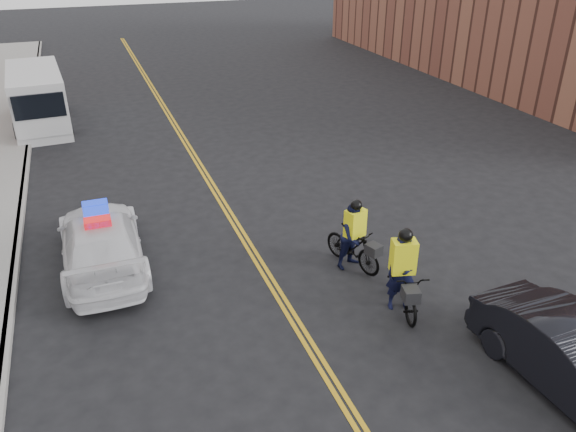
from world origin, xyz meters
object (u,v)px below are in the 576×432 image
(police_cruiser, at_px, (101,241))
(cyclist_far, at_px, (354,241))
(cyclist_near, at_px, (401,281))
(cargo_van, at_px, (38,100))
(dark_sedan, at_px, (576,360))

(police_cruiser, xyz_separation_m, cyclist_far, (6.06, -2.26, 0.02))
(cyclist_near, relative_size, cyclist_far, 1.14)
(cyclist_near, bearing_deg, cargo_van, 129.62)
(police_cruiser, distance_m, cyclist_far, 6.47)
(cargo_van, xyz_separation_m, cyclist_near, (7.94, -17.08, -0.47))
(cyclist_near, xyz_separation_m, cyclist_far, (-0.20, 1.98, 0.03))
(cargo_van, height_order, cyclist_near, cargo_van)
(police_cruiser, height_order, cyclist_far, cyclist_far)
(cyclist_far, bearing_deg, dark_sedan, -89.57)
(cyclist_near, distance_m, cyclist_far, 1.99)
(police_cruiser, xyz_separation_m, dark_sedan, (7.96, -7.66, -0.01))
(dark_sedan, distance_m, cyclist_far, 5.73)
(police_cruiser, bearing_deg, cyclist_near, 145.89)
(police_cruiser, xyz_separation_m, cargo_van, (-1.68, 12.85, 0.46))
(dark_sedan, bearing_deg, cargo_van, 111.33)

